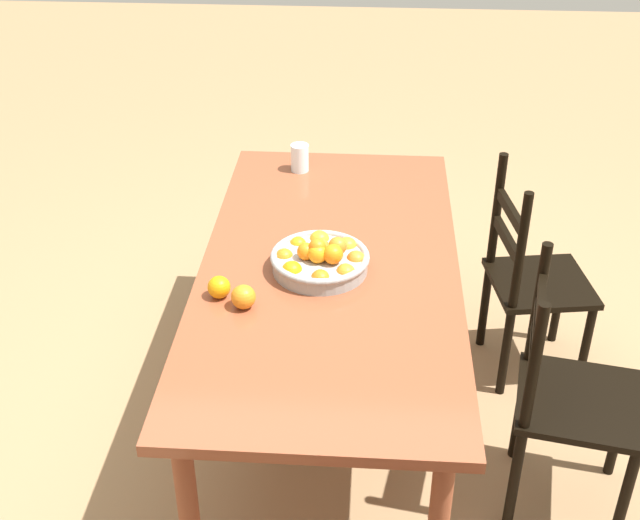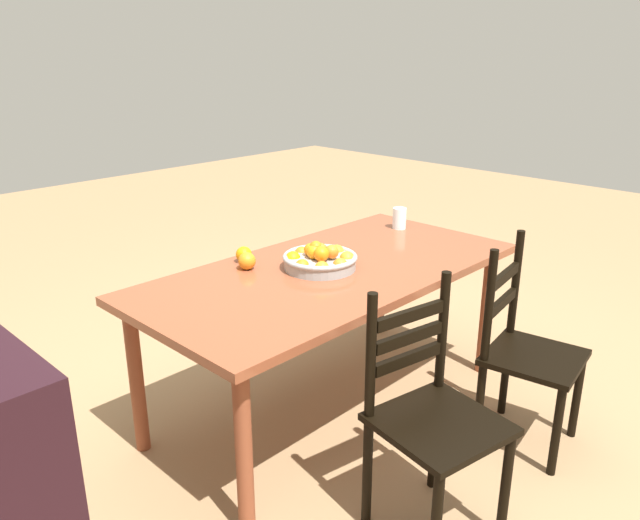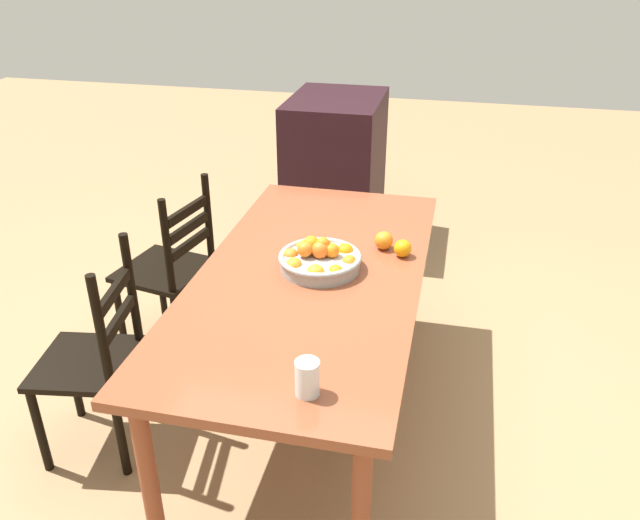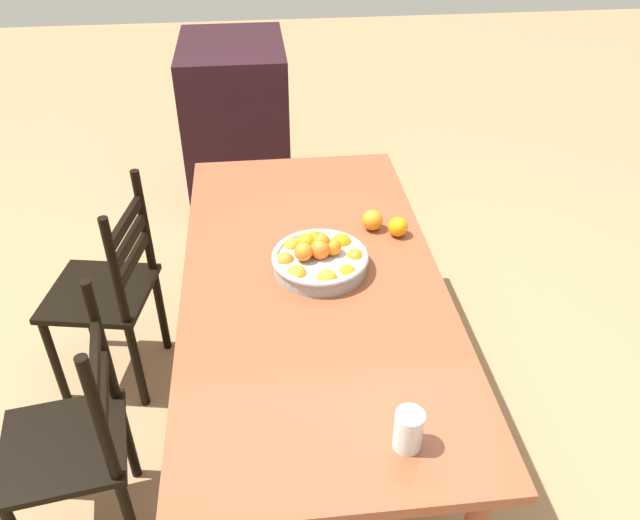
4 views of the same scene
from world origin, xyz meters
name	(u,v)px [view 1 (image 1 of 4)]	position (x,y,z in m)	size (l,w,h in m)	color
ground_plane	(329,419)	(0.00, 0.00, 0.00)	(12.00, 12.00, 0.00)	#96734E
dining_table	(330,281)	(0.00, 0.00, 0.65)	(1.83, 0.90, 0.72)	brown
chair_near_window	(531,282)	(-0.39, 0.79, 0.42)	(0.44, 0.44, 0.92)	black
chair_by_cabinet	(566,398)	(0.34, 0.79, 0.45)	(0.46, 0.46, 0.92)	black
fruit_bowl	(321,259)	(0.04, -0.03, 0.77)	(0.34, 0.34, 0.13)	#989A98
orange_loose_0	(243,297)	(0.28, -0.26, 0.76)	(0.08, 0.08, 0.08)	orange
orange_loose_1	(219,287)	(0.23, -0.35, 0.76)	(0.08, 0.08, 0.08)	orange
drinking_glass	(300,158)	(-0.73, -0.17, 0.78)	(0.08, 0.08, 0.12)	silver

